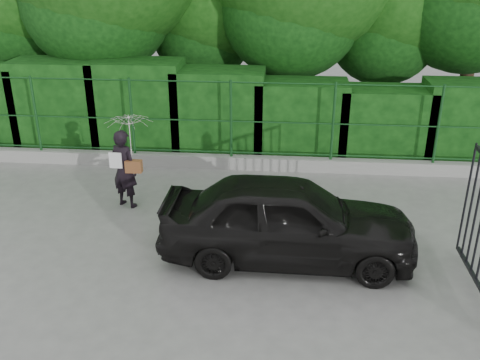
{
  "coord_description": "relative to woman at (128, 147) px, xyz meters",
  "views": [
    {
      "loc": [
        1.63,
        -7.11,
        4.78
      ],
      "look_at": [
        0.89,
        1.3,
        1.1
      ],
      "focal_mm": 40.0,
      "sensor_mm": 36.0,
      "label": 1
    }
  ],
  "objects": [
    {
      "name": "ground",
      "position": [
        1.39,
        -2.38,
        -1.24
      ],
      "size": [
        80.0,
        80.0,
        0.0
      ],
      "primitive_type": "plane",
      "color": "gray"
    },
    {
      "name": "kerb",
      "position": [
        1.39,
        2.12,
        -1.09
      ],
      "size": [
        14.0,
        0.25,
        0.3
      ],
      "primitive_type": "cube",
      "color": "#9E9E99",
      "rests_on": "ground"
    },
    {
      "name": "fence",
      "position": [
        1.61,
        2.12,
        -0.04
      ],
      "size": [
        14.13,
        0.06,
        1.8
      ],
      "color": "#144219",
      "rests_on": "kerb"
    },
    {
      "name": "hedge",
      "position": [
        1.11,
        3.12,
        -0.2
      ],
      "size": [
        14.2,
        1.2,
        2.3
      ],
      "color": "black",
      "rests_on": "ground"
    },
    {
      "name": "woman",
      "position": [
        0.0,
        0.0,
        0.0
      ],
      "size": [
        0.95,
        0.93,
        1.88
      ],
      "color": "black",
      "rests_on": "ground"
    },
    {
      "name": "car",
      "position": [
        3.11,
        -1.72,
        -0.53
      ],
      "size": [
        4.18,
        1.72,
        1.42
      ],
      "primitive_type": "imported",
      "rotation": [
        0.0,
        0.0,
        1.56
      ],
      "color": "black",
      "rests_on": "ground"
    }
  ]
}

